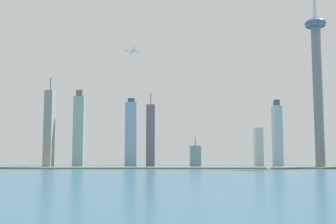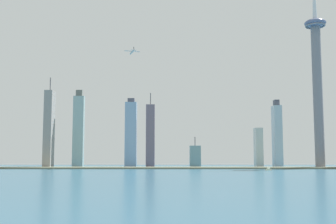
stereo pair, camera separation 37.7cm
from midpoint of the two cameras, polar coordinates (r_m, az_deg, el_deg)
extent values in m
plane|color=#295166|center=(258.98, 7.68, -10.89)|extent=(6000.00, 6000.00, 0.00)
cube|color=#707055|center=(721.53, 2.86, -7.61)|extent=(715.65, 43.72, 2.67)
cylinder|color=slate|center=(786.62, 19.97, 2.27)|extent=(16.54, 16.54, 259.96)
ellipsoid|color=slate|center=(814.60, 19.64, 11.36)|extent=(38.00, 38.00, 14.50)
torus|color=slate|center=(813.13, 19.65, 11.02)|extent=(35.20, 35.20, 2.90)
cube|color=slate|center=(824.30, -2.21, -3.23)|extent=(17.08, 13.39, 122.62)
cylinder|color=#4C4C51|center=(830.94, -2.19, 1.80)|extent=(1.60, 1.60, 23.42)
cube|color=gray|center=(783.74, -15.71, -2.27)|extent=(14.37, 24.76, 139.37)
cylinder|color=#4C4C51|center=(792.90, -15.55, 3.66)|extent=(1.60, 1.60, 24.61)
cube|color=#7A9EC4|center=(821.20, -4.86, -3.09)|extent=(22.00, 25.04, 126.10)
cube|color=#4F4E5B|center=(827.22, -4.82, 1.56)|extent=(13.20, 15.02, 8.04)
cube|color=gray|center=(811.57, 3.93, -6.06)|extent=(20.93, 23.69, 41.07)
cylinder|color=#4C4C51|center=(812.02, 3.91, -4.01)|extent=(1.60, 1.60, 17.21)
cube|color=#9BB8C9|center=(821.57, 14.88, -3.23)|extent=(14.73, 25.18, 116.94)
cube|color=#504F5C|center=(826.85, 14.76, 1.21)|extent=(8.84, 15.11, 11.21)
cube|color=#AABBBA|center=(798.41, 12.45, -4.78)|extent=(13.22, 23.84, 73.40)
cube|color=#83A5A9|center=(804.67, -11.90, -2.63)|extent=(19.82, 13.03, 134.38)
cube|color=#60645D|center=(811.99, -11.79, 2.52)|extent=(11.89, 7.82, 11.63)
cube|color=beige|center=(651.87, 13.76, -7.65)|extent=(9.89, 8.15, 2.30)
cube|color=beige|center=(651.80, 13.76, -7.45)|extent=(4.82, 4.27, 2.19)
cylinder|color=silver|center=(790.06, -4.70, 8.16)|extent=(12.23, 29.68, 2.93)
sphere|color=silver|center=(804.37, -4.95, 7.91)|extent=(2.93, 2.93, 2.93)
cube|color=silver|center=(790.38, -4.70, 8.25)|extent=(28.75, 12.29, 0.50)
cube|color=silver|center=(778.17, -4.48, 8.41)|extent=(10.43, 5.42, 0.40)
cube|color=#2D333D|center=(779.05, -4.48, 8.66)|extent=(1.21, 2.39, 5.00)
camera|label=1|loc=(0.19, -90.01, 0.00)|focal=44.69mm
camera|label=2|loc=(0.19, 89.99, 0.00)|focal=44.69mm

